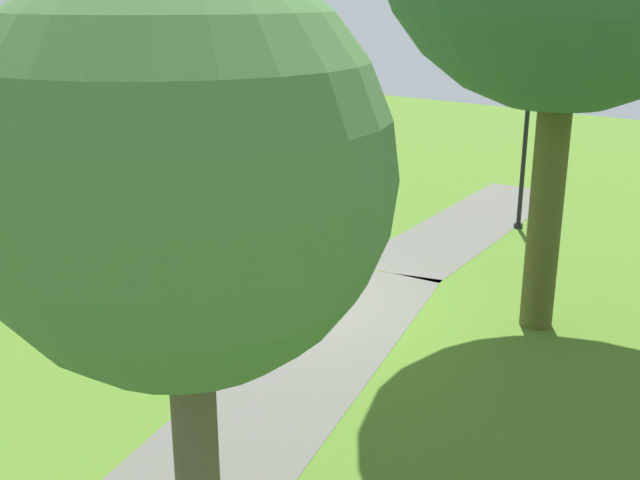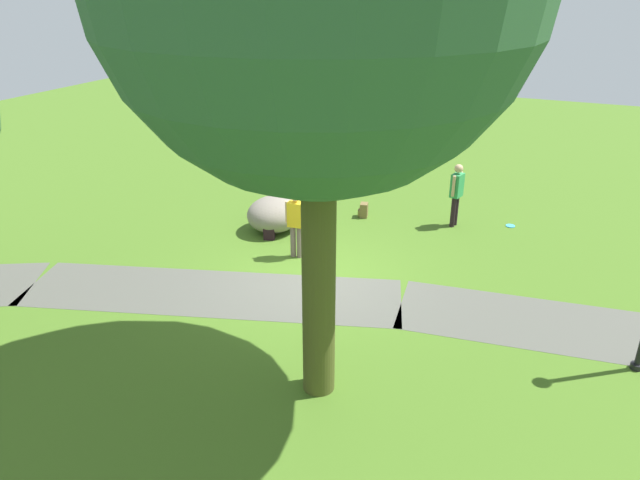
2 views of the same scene
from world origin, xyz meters
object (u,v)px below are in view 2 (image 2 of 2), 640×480
at_px(frisbee_on_grass, 510,226).
at_px(backpack_by_boulder, 269,232).
at_px(man_near_boulder, 296,220).
at_px(spare_backpack_on_lawn, 364,210).
at_px(lawn_boulder, 274,214).
at_px(handbag_on_grass, 330,175).
at_px(woman_with_handbag, 342,157).
at_px(passerby_on_path, 457,191).

bearing_deg(frisbee_on_grass, backpack_by_boulder, 30.87).
xyz_separation_m(man_near_boulder, spare_backpack_on_lawn, (-0.62, -3.05, -0.75)).
height_order(lawn_boulder, handbag_on_grass, lawn_boulder).
height_order(man_near_boulder, backpack_by_boulder, man_near_boulder).
bearing_deg(spare_backpack_on_lawn, lawn_boulder, 44.61).
bearing_deg(woman_with_handbag, backpack_by_boulder, 86.96).
height_order(backpack_by_boulder, spare_backpack_on_lawn, same).
bearing_deg(frisbee_on_grass, spare_backpack_on_lawn, 13.64).
bearing_deg(lawn_boulder, backpack_by_boulder, 103.78).
xyz_separation_m(passerby_on_path, frisbee_on_grass, (-1.43, -0.57, -0.99)).
bearing_deg(spare_backpack_on_lawn, man_near_boulder, 78.57).
distance_m(woman_with_handbag, backpack_by_boulder, 4.50).
relative_size(handbag_on_grass, frisbee_on_grass, 1.56).
height_order(handbag_on_grass, spare_backpack_on_lawn, spare_backpack_on_lawn).
relative_size(man_near_boulder, frisbee_on_grass, 6.77).
bearing_deg(handbag_on_grass, lawn_boulder, 93.76).
bearing_deg(woman_with_handbag, frisbee_on_grass, 168.37).
distance_m(passerby_on_path, frisbee_on_grass, 1.83).
xyz_separation_m(woman_with_handbag, man_near_boulder, (-0.85, 5.08, -0.05)).
relative_size(backpack_by_boulder, spare_backpack_on_lawn, 1.00).
bearing_deg(handbag_on_grass, backpack_by_boulder, 94.90).
distance_m(backpack_by_boulder, spare_backpack_on_lawn, 2.93).
height_order(passerby_on_path, frisbee_on_grass, passerby_on_path).
xyz_separation_m(man_near_boulder, passerby_on_path, (-3.05, -3.42, 0.05)).
height_order(lawn_boulder, frisbee_on_grass, lawn_boulder).
relative_size(backpack_by_boulder, frisbee_on_grass, 1.65).
height_order(spare_backpack_on_lawn, frisbee_on_grass, spare_backpack_on_lawn).
relative_size(lawn_boulder, frisbee_on_grass, 7.07).
bearing_deg(lawn_boulder, woman_with_handbag, -95.57).
distance_m(passerby_on_path, handbag_on_grass, 5.22).
xyz_separation_m(handbag_on_grass, frisbee_on_grass, (-6.01, 1.79, -0.13)).
bearing_deg(man_near_boulder, passerby_on_path, -131.78).
bearing_deg(backpack_by_boulder, handbag_on_grass, -85.10).
relative_size(lawn_boulder, man_near_boulder, 1.04).
bearing_deg(passerby_on_path, frisbee_on_grass, -158.33).
relative_size(woman_with_handbag, passerby_on_path, 1.00).
bearing_deg(woman_with_handbag, lawn_boulder, 84.43).
bearing_deg(handbag_on_grass, woman_with_handbag, 134.05).
bearing_deg(handbag_on_grass, man_near_boulder, 104.77).
distance_m(woman_with_handbag, passerby_on_path, 4.24).
xyz_separation_m(lawn_boulder, frisbee_on_grass, (-5.71, -2.75, -0.45)).
relative_size(woman_with_handbag, backpack_by_boulder, 4.30).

